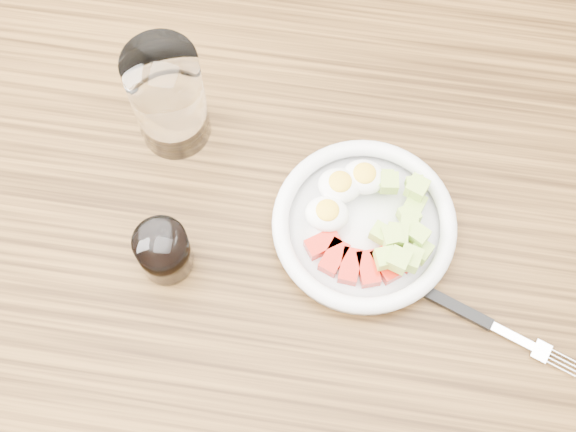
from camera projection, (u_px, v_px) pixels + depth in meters
name	position (u px, v px, depth m)	size (l,w,h in m)	color
ground	(292.00, 356.00, 1.72)	(4.00, 4.00, 0.00)	brown
dining_table	(294.00, 258.00, 1.09)	(1.50, 0.90, 0.77)	brown
bowl	(365.00, 223.00, 0.98)	(0.23, 0.23, 0.06)	white
fork	(475.00, 317.00, 0.95)	(0.20, 0.09, 0.01)	black
water_glass	(168.00, 98.00, 0.97)	(0.09, 0.09, 0.16)	white
coffee_glass	(164.00, 251.00, 0.95)	(0.06, 0.06, 0.07)	white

